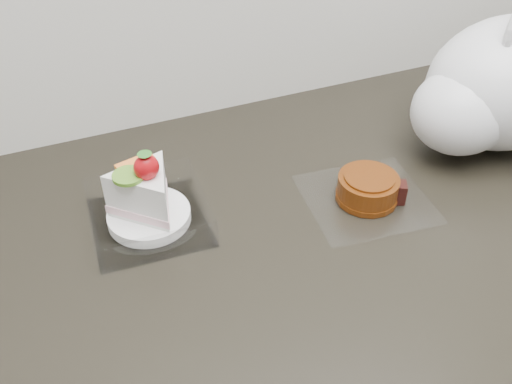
{
  "coord_description": "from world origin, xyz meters",
  "views": [
    {
      "loc": [
        -0.34,
        1.17,
        1.42
      ],
      "look_at": [
        -0.11,
        1.72,
        0.94
      ],
      "focal_mm": 40.0,
      "sensor_mm": 36.0,
      "label": 1
    }
  ],
  "objects": [
    {
      "name": "mooncake_wrap",
      "position": [
        0.05,
        1.68,
        0.92
      ],
      "size": [
        0.19,
        0.18,
        0.04
      ],
      "rotation": [
        0.0,
        0.0,
        0.07
      ],
      "color": "white",
      "rests_on": "counter"
    },
    {
      "name": "counter",
      "position": [
        0.0,
        1.69,
        0.45
      ],
      "size": [
        2.04,
        0.64,
        0.9
      ],
      "color": "black",
      "rests_on": "ground"
    },
    {
      "name": "cake_tray",
      "position": [
        -0.25,
        1.76,
        0.93
      ],
      "size": [
        0.16,
        0.16,
        0.12
      ],
      "rotation": [
        0.0,
        0.0,
        -0.06
      ],
      "color": "white",
      "rests_on": "counter"
    },
    {
      "name": "plastic_bag",
      "position": [
        0.3,
        1.74,
        1.0
      ],
      "size": [
        0.35,
        0.28,
        0.25
      ],
      "rotation": [
        0.0,
        0.0,
        0.31
      ],
      "color": "silver",
      "rests_on": "counter"
    }
  ]
}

